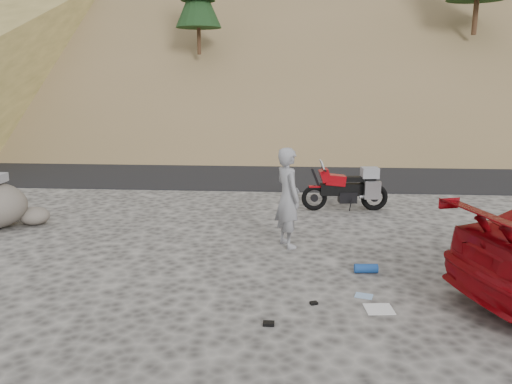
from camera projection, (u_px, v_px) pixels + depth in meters
ground at (285, 261)px, 8.94m from camera, size 140.00×140.00×0.00m
road at (288, 170)px, 17.69m from camera, size 120.00×7.00×0.05m
motorcycle at (349, 189)px, 12.24m from camera, size 2.15×0.74×1.28m
man at (287, 246)px, 9.75m from camera, size 0.73×0.84×1.93m
small_rock at (35, 216)px, 11.11m from camera, size 0.84×0.80×0.40m
gear_white_cloth at (379, 309)px, 7.06m from camera, size 0.42×0.38×0.01m
gear_blue_mat at (366, 268)px, 8.38m from camera, size 0.40×0.18×0.15m
gear_bottle at (492, 277)px, 7.89m from camera, size 0.10×0.10×0.24m
gear_glove_a at (269, 324)px, 6.61m from camera, size 0.15×0.11×0.04m
gear_glove_b at (314, 303)px, 7.23m from camera, size 0.13×0.11×0.04m
gear_blue_cloth at (364, 296)px, 7.49m from camera, size 0.30×0.26×0.01m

